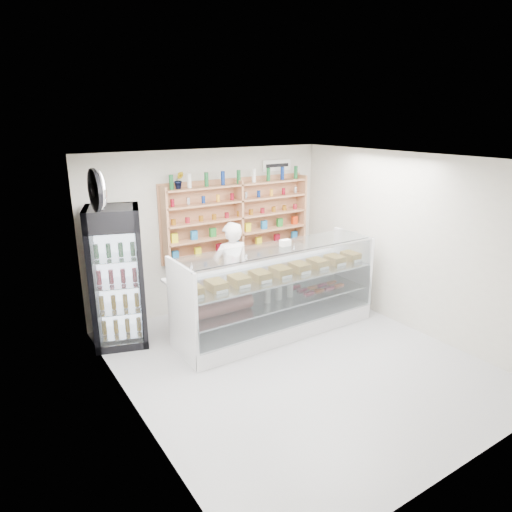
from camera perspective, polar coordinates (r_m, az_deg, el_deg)
room at (r=6.05m, az=5.26°, el=-1.42°), size 5.00×5.00×5.00m
display_counter at (r=7.31m, az=2.50°, el=-6.58°), size 3.26×0.98×1.42m
shop_worker at (r=7.53m, az=-3.08°, el=-2.05°), size 0.67×0.49×1.70m
drinks_cooler at (r=7.02m, az=-16.93°, el=-2.52°), size 0.94×0.93×2.09m
wall_shelving at (r=8.14m, az=-2.12°, el=4.85°), size 2.84×0.28×1.33m
potted_plant at (r=7.51m, az=-9.60°, el=9.34°), size 0.19×0.17×0.28m
security_mirror at (r=5.93m, az=-19.06°, el=7.79°), size 0.15×0.50×0.50m
wall_sign at (r=8.61m, az=2.60°, el=11.27°), size 0.62×0.03×0.20m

